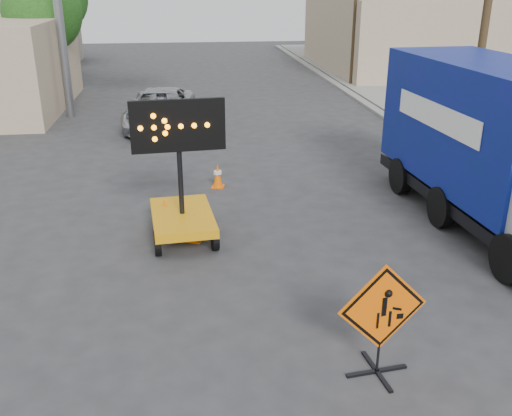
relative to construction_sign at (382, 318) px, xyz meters
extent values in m
plane|color=#2D2D30|center=(-1.17, 0.86, -0.98)|extent=(100.00, 100.00, 0.00)
cube|color=gray|center=(6.03, 15.86, -0.92)|extent=(0.40, 60.00, 0.12)
cube|color=gray|center=(8.33, 15.86, -0.90)|extent=(4.00, 60.00, 0.15)
cube|color=tan|center=(11.83, 30.86, 1.32)|extent=(10.00, 14.00, 4.60)
cylinder|color=slate|center=(-7.67, 18.86, 2.42)|extent=(0.36, 0.36, 6.80)
cylinder|color=slate|center=(-9.67, 26.86, 3.52)|extent=(0.44, 0.44, 9.00)
cylinder|color=#412F1B|center=(6.83, 10.86, 3.52)|extent=(0.26, 0.26, 9.00)
cylinder|color=#412F1B|center=(6.83, 24.86, 3.52)|extent=(0.26, 0.26, 9.00)
cylinder|color=#412F1B|center=(-9.17, 22.86, 0.65)|extent=(0.28, 0.28, 3.25)
sphere|color=#194513|center=(-9.17, 22.86, 3.20)|extent=(3.71, 3.71, 3.71)
cylinder|color=#412F1B|center=(-10.17, 30.86, 0.81)|extent=(0.28, 0.28, 3.58)
cube|color=black|center=(0.00, 0.00, -0.96)|extent=(0.99, 0.18, 0.04)
cube|color=black|center=(0.00, 0.00, -0.96)|extent=(0.18, 0.99, 0.04)
cylinder|color=black|center=(0.00, 0.00, -0.59)|extent=(0.04, 0.04, 0.77)
cube|color=#F75F05|center=(0.00, 0.00, 0.18)|extent=(1.40, 0.19, 1.40)
cube|color=black|center=(0.00, 0.00, 0.18)|extent=(1.30, 0.16, 1.31)
cube|color=orange|center=(-2.89, 5.35, -0.46)|extent=(1.56, 2.39, 0.21)
cylinder|color=black|center=(-2.89, 5.35, 0.85)|extent=(0.11, 0.11, 2.51)
cube|color=black|center=(-2.89, 5.35, 1.70)|extent=(2.06, 0.29, 1.14)
imported|color=#B1B3B8|center=(-3.65, 16.33, -0.23)|extent=(3.02, 5.63, 1.50)
cube|color=black|center=(4.50, 5.09, -0.38)|extent=(2.81, 8.11, 0.30)
cube|color=navy|center=(4.50, 5.89, 1.37)|extent=(2.82, 6.32, 3.00)
cube|color=#F75F05|center=(-2.63, 5.16, -0.96)|extent=(0.43, 0.43, 0.03)
cone|color=#F75F05|center=(-2.63, 5.16, -0.64)|extent=(0.26, 0.26, 0.63)
cylinder|color=silver|center=(-2.63, 5.16, -0.56)|extent=(0.21, 0.21, 0.09)
cube|color=#F75F05|center=(-3.30, 5.83, -0.96)|extent=(0.54, 0.54, 0.03)
cone|color=#F75F05|center=(-3.30, 5.83, -0.56)|extent=(0.32, 0.32, 0.77)
cylinder|color=silver|center=(-3.30, 5.83, -0.47)|extent=(0.26, 0.26, 0.11)
cube|color=#F75F05|center=(-1.85, 8.76, -0.96)|extent=(0.42, 0.42, 0.03)
cone|color=#F75F05|center=(-1.85, 8.76, -0.61)|extent=(0.28, 0.28, 0.67)
cylinder|color=silver|center=(-1.85, 8.76, -0.53)|extent=(0.23, 0.23, 0.10)
camera|label=1|loc=(-2.76, -6.88, 4.62)|focal=40.00mm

